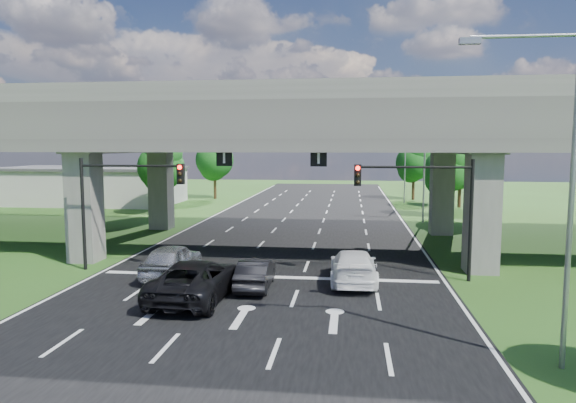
% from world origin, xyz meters
% --- Properties ---
extents(ground, '(160.00, 160.00, 0.00)m').
position_xyz_m(ground, '(0.00, 0.00, 0.00)').
color(ground, '#2B4A18').
rests_on(ground, ground).
extents(road, '(18.00, 120.00, 0.03)m').
position_xyz_m(road, '(0.00, 10.00, 0.01)').
color(road, black).
rests_on(road, ground).
extents(overpass, '(80.00, 15.00, 10.00)m').
position_xyz_m(overpass, '(0.00, 12.00, 7.92)').
color(overpass, '#3E3B38').
rests_on(overpass, ground).
extents(warehouse, '(20.00, 10.00, 4.00)m').
position_xyz_m(warehouse, '(-26.00, 35.00, 2.00)').
color(warehouse, '#9E9E99').
rests_on(warehouse, ground).
extents(signal_right, '(5.76, 0.54, 6.00)m').
position_xyz_m(signal_right, '(7.82, 3.94, 4.19)').
color(signal_right, black).
rests_on(signal_right, ground).
extents(signal_left, '(5.76, 0.54, 6.00)m').
position_xyz_m(signal_left, '(-7.82, 3.94, 4.19)').
color(signal_left, black).
rests_on(signal_left, ground).
extents(streetlight_near, '(3.38, 0.25, 10.00)m').
position_xyz_m(streetlight_near, '(10.10, -6.00, 5.85)').
color(streetlight_near, gray).
rests_on(streetlight_near, ground).
extents(streetlight_far, '(3.38, 0.25, 10.00)m').
position_xyz_m(streetlight_far, '(10.10, 24.00, 5.85)').
color(streetlight_far, gray).
rests_on(streetlight_far, ground).
extents(streetlight_beyond, '(3.38, 0.25, 10.00)m').
position_xyz_m(streetlight_beyond, '(10.10, 40.00, 5.85)').
color(streetlight_beyond, gray).
rests_on(streetlight_beyond, ground).
extents(tree_left_near, '(4.50, 4.50, 7.80)m').
position_xyz_m(tree_left_near, '(-13.95, 26.00, 4.82)').
color(tree_left_near, black).
rests_on(tree_left_near, ground).
extents(tree_left_mid, '(3.91, 3.90, 6.76)m').
position_xyz_m(tree_left_mid, '(-16.95, 34.00, 4.17)').
color(tree_left_mid, black).
rests_on(tree_left_mid, ground).
extents(tree_left_far, '(4.80, 4.80, 8.32)m').
position_xyz_m(tree_left_far, '(-12.95, 42.00, 5.14)').
color(tree_left_far, black).
rests_on(tree_left_far, ground).
extents(tree_right_near, '(4.20, 4.20, 7.28)m').
position_xyz_m(tree_right_near, '(13.05, 28.00, 4.50)').
color(tree_right_near, black).
rests_on(tree_right_near, ground).
extents(tree_right_mid, '(3.91, 3.90, 6.76)m').
position_xyz_m(tree_right_mid, '(16.05, 36.00, 4.17)').
color(tree_right_mid, black).
rests_on(tree_right_mid, ground).
extents(tree_right_far, '(4.50, 4.50, 7.80)m').
position_xyz_m(tree_right_far, '(12.05, 44.00, 4.82)').
color(tree_right_far, black).
rests_on(tree_right_far, ground).
extents(car_silver, '(2.00, 4.95, 1.69)m').
position_xyz_m(car_silver, '(-4.79, 3.00, 0.87)').
color(car_silver, '#AAACB2').
rests_on(car_silver, road).
extents(car_dark, '(1.56, 4.15, 1.35)m').
position_xyz_m(car_dark, '(-0.18, 1.38, 0.71)').
color(car_dark, black).
rests_on(car_dark, road).
extents(car_white, '(2.34, 5.47, 1.57)m').
position_xyz_m(car_white, '(4.34, 3.00, 0.82)').
color(car_white, white).
rests_on(car_white, road).
extents(car_trailing, '(3.02, 6.23, 1.71)m').
position_xyz_m(car_trailing, '(-2.42, -0.62, 0.88)').
color(car_trailing, black).
rests_on(car_trailing, road).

